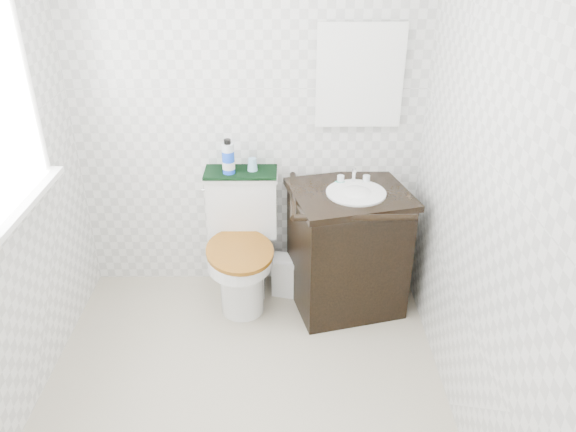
{
  "coord_description": "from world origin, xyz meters",
  "views": [
    {
      "loc": [
        0.23,
        -2.14,
        2.3
      ],
      "look_at": [
        0.25,
        0.75,
        0.74
      ],
      "focal_mm": 35.0,
      "sensor_mm": 36.0,
      "label": 1
    }
  ],
  "objects_px": {
    "toilet": "(242,249)",
    "vanity": "(347,246)",
    "trash_bin": "(286,275)",
    "mouthwash_bottle": "(228,158)",
    "cup": "(252,164)"
  },
  "relations": [
    {
      "from": "toilet",
      "to": "vanity",
      "type": "relative_size",
      "value": 0.93
    },
    {
      "from": "toilet",
      "to": "trash_bin",
      "type": "height_order",
      "value": "toilet"
    },
    {
      "from": "trash_bin",
      "to": "mouthwash_bottle",
      "type": "xyz_separation_m",
      "value": [
        -0.35,
        0.06,
        0.83
      ]
    },
    {
      "from": "toilet",
      "to": "mouthwash_bottle",
      "type": "xyz_separation_m",
      "value": [
        -0.07,
        0.1,
        0.6
      ]
    },
    {
      "from": "toilet",
      "to": "cup",
      "type": "distance_m",
      "value": 0.56
    },
    {
      "from": "toilet",
      "to": "vanity",
      "type": "xyz_separation_m",
      "value": [
        0.68,
        -0.06,
        0.06
      ]
    },
    {
      "from": "mouthwash_bottle",
      "to": "cup",
      "type": "xyz_separation_m",
      "value": [
        0.14,
        0.04,
        -0.06
      ]
    },
    {
      "from": "toilet",
      "to": "trash_bin",
      "type": "distance_m",
      "value": 0.37
    },
    {
      "from": "toilet",
      "to": "trash_bin",
      "type": "xyz_separation_m",
      "value": [
        0.29,
        0.04,
        -0.23
      ]
    },
    {
      "from": "trash_bin",
      "to": "cup",
      "type": "xyz_separation_m",
      "value": [
        -0.21,
        0.09,
        0.77
      ]
    },
    {
      "from": "vanity",
      "to": "trash_bin",
      "type": "distance_m",
      "value": 0.5
    },
    {
      "from": "trash_bin",
      "to": "cup",
      "type": "bearing_deg",
      "value": 155.93
    },
    {
      "from": "vanity",
      "to": "cup",
      "type": "distance_m",
      "value": 0.8
    },
    {
      "from": "trash_bin",
      "to": "cup",
      "type": "distance_m",
      "value": 0.81
    },
    {
      "from": "mouthwash_bottle",
      "to": "cup",
      "type": "height_order",
      "value": "mouthwash_bottle"
    }
  ]
}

